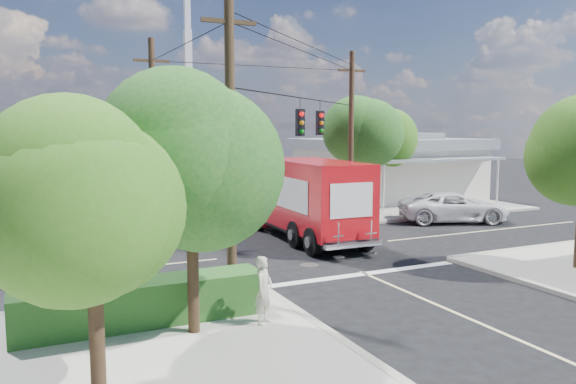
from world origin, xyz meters
TOP-DOWN VIEW (x-y plane):
  - ground at (0.00, 0.00)m, footprint 120.00×120.00m
  - sidewalk_ne at (10.88, 10.88)m, footprint 14.12×14.12m
  - sidewalk_nw at (-10.88, 10.88)m, footprint 14.12×14.12m
  - road_markings at (0.00, -1.47)m, footprint 32.00×32.00m
  - building_ne at (12.50, 11.97)m, footprint 11.80×10.20m
  - radio_tower at (0.50, 20.00)m, footprint 0.80×0.80m
  - tree_sw_front at (-6.99, -7.54)m, footprint 3.88×3.78m
  - tree_sw_back at (-9.49, -10.04)m, footprint 3.56×3.42m
  - tree_ne_front at (7.21, 6.76)m, footprint 4.21×4.14m
  - tree_ne_back at (9.81, 8.96)m, footprint 3.77×3.66m
  - palm_nw_front at (-7.50, 7.50)m, footprint 3.01×3.08m
  - palm_nw_back at (-9.50, 9.00)m, footprint 3.01×3.08m
  - utility_poles at (-1.58, 1.60)m, footprint 12.00×10.68m
  - picket_fence at (-7.80, -5.60)m, footprint 5.94×0.06m
  - hedge_sw at (-8.00, -6.40)m, footprint 6.20×1.20m
  - vending_boxes at (6.50, 6.20)m, footprint 1.90×0.50m
  - delivery_truck at (0.88, 1.67)m, footprint 2.91×8.45m
  - parked_car at (10.15, 2.71)m, footprint 6.27×4.54m
  - pedestrian at (-5.24, -7.71)m, footprint 0.75×0.74m

SIDE VIEW (x-z plane):
  - ground at x=0.00m, z-range 0.00..0.00m
  - road_markings at x=0.00m, z-range 0.00..0.01m
  - sidewalk_ne at x=10.88m, z-range 0.00..0.14m
  - sidewalk_nw at x=-10.88m, z-range 0.00..0.14m
  - picket_fence at x=-7.80m, z-range 0.18..1.18m
  - hedge_sw at x=-8.00m, z-range 0.14..1.24m
  - vending_boxes at x=6.50m, z-range 0.14..1.24m
  - parked_car at x=10.15m, z-range 0.00..1.58m
  - pedestrian at x=-5.24m, z-range 0.14..1.88m
  - delivery_truck at x=0.88m, z-range 0.03..3.65m
  - building_ne at x=12.50m, z-range 0.07..4.57m
  - tree_sw_back at x=-9.49m, z-range 1.19..6.60m
  - tree_ne_back at x=9.81m, z-range 1.27..7.10m
  - tree_sw_front at x=-6.99m, z-range 1.32..7.35m
  - palm_nw_back at x=-9.50m, z-range 2.08..7.27m
  - utility_poles at x=-1.58m, z-range 0.17..9.17m
  - tree_ne_front at x=7.21m, z-range 1.44..8.09m
  - palm_nw_front at x=-7.50m, z-range 2.25..7.84m
  - radio_tower at x=0.50m, z-range -2.86..14.14m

